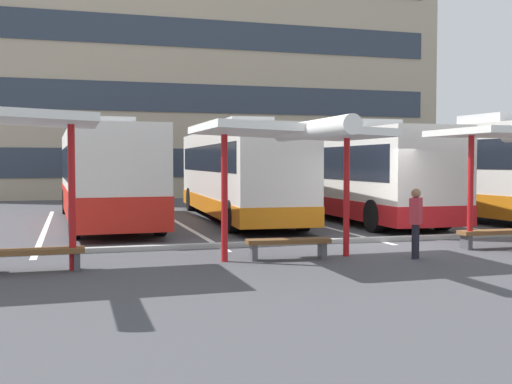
{
  "coord_description": "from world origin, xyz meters",
  "views": [
    {
      "loc": [
        -7.95,
        -14.56,
        2.13
      ],
      "look_at": [
        -2.92,
        2.67,
        1.28
      ],
      "focal_mm": 44.28,
      "sensor_mm": 36.0,
      "label": 1
    }
  ],
  "objects_px": {
    "coach_bus_1": "(237,173)",
    "coach_bus_3": "(466,172)",
    "waiting_shelter_1": "(292,134)",
    "bench_3": "(496,234)",
    "coach_bus_2": "(350,174)",
    "bench_2": "(288,244)",
    "bench_1": "(33,254)",
    "waiting_passenger_2": "(416,219)",
    "coach_bus_0": "(104,177)"
  },
  "relations": [
    {
      "from": "coach_bus_0",
      "to": "waiting_shelter_1",
      "type": "relative_size",
      "value": 2.46
    },
    {
      "from": "coach_bus_2",
      "to": "coach_bus_3",
      "type": "distance_m",
      "value": 4.42
    },
    {
      "from": "bench_3",
      "to": "waiting_passenger_2",
      "type": "bearing_deg",
      "value": -161.27
    },
    {
      "from": "coach_bus_3",
      "to": "waiting_passenger_2",
      "type": "height_order",
      "value": "coach_bus_3"
    },
    {
      "from": "coach_bus_0",
      "to": "coach_bus_1",
      "type": "distance_m",
      "value": 4.82
    },
    {
      "from": "coach_bus_1",
      "to": "bench_3",
      "type": "relative_size",
      "value": 6.26
    },
    {
      "from": "waiting_shelter_1",
      "to": "bench_2",
      "type": "xyz_separation_m",
      "value": [
        0.0,
        0.2,
        -2.39
      ]
    },
    {
      "from": "bench_3",
      "to": "coach_bus_3",
      "type": "bearing_deg",
      "value": 60.22
    },
    {
      "from": "bench_2",
      "to": "coach_bus_0",
      "type": "bearing_deg",
      "value": 109.73
    },
    {
      "from": "coach_bus_3",
      "to": "bench_3",
      "type": "height_order",
      "value": "coach_bus_3"
    },
    {
      "from": "coach_bus_0",
      "to": "coach_bus_1",
      "type": "height_order",
      "value": "coach_bus_1"
    },
    {
      "from": "coach_bus_1",
      "to": "coach_bus_2",
      "type": "xyz_separation_m",
      "value": [
        4.07,
        -1.09,
        -0.05
      ]
    },
    {
      "from": "coach_bus_3",
      "to": "bench_3",
      "type": "distance_m",
      "value": 8.56
    },
    {
      "from": "bench_2",
      "to": "bench_1",
      "type": "bearing_deg",
      "value": -178.73
    },
    {
      "from": "coach_bus_2",
      "to": "waiting_shelter_1",
      "type": "distance_m",
      "value": 10.44
    },
    {
      "from": "coach_bus_0",
      "to": "coach_bus_2",
      "type": "bearing_deg",
      "value": -6.24
    },
    {
      "from": "bench_1",
      "to": "bench_3",
      "type": "bearing_deg",
      "value": 2.07
    },
    {
      "from": "bench_2",
      "to": "bench_3",
      "type": "relative_size",
      "value": 0.95
    },
    {
      "from": "coach_bus_2",
      "to": "bench_3",
      "type": "distance_m",
      "value": 8.48
    },
    {
      "from": "coach_bus_1",
      "to": "coach_bus_2",
      "type": "height_order",
      "value": "coach_bus_1"
    },
    {
      "from": "bench_2",
      "to": "coach_bus_1",
      "type": "bearing_deg",
      "value": 82.03
    },
    {
      "from": "bench_3",
      "to": "waiting_passenger_2",
      "type": "distance_m",
      "value": 3.0
    },
    {
      "from": "bench_1",
      "to": "coach_bus_2",
      "type": "bearing_deg",
      "value": 39.3
    },
    {
      "from": "coach_bus_0",
      "to": "bench_1",
      "type": "relative_size",
      "value": 6.3
    },
    {
      "from": "waiting_shelter_1",
      "to": "bench_2",
      "type": "relative_size",
      "value": 2.63
    },
    {
      "from": "coach_bus_1",
      "to": "bench_1",
      "type": "bearing_deg",
      "value": -123.96
    },
    {
      "from": "coach_bus_2",
      "to": "waiting_passenger_2",
      "type": "distance_m",
      "value": 9.74
    },
    {
      "from": "coach_bus_1",
      "to": "waiting_passenger_2",
      "type": "xyz_separation_m",
      "value": [
        1.37,
        -10.41,
        -0.83
      ]
    },
    {
      "from": "bench_1",
      "to": "coach_bus_1",
      "type": "bearing_deg",
      "value": 56.04
    },
    {
      "from": "waiting_shelter_1",
      "to": "bench_3",
      "type": "height_order",
      "value": "waiting_shelter_1"
    },
    {
      "from": "bench_3",
      "to": "bench_1",
      "type": "bearing_deg",
      "value": -177.93
    },
    {
      "from": "coach_bus_2",
      "to": "coach_bus_0",
      "type": "bearing_deg",
      "value": 173.76
    },
    {
      "from": "coach_bus_2",
      "to": "bench_1",
      "type": "bearing_deg",
      "value": -140.7
    },
    {
      "from": "coach_bus_3",
      "to": "coach_bus_0",
      "type": "bearing_deg",
      "value": 171.28
    },
    {
      "from": "coach_bus_0",
      "to": "bench_3",
      "type": "xyz_separation_m",
      "value": [
        8.99,
        -9.35,
        -1.27
      ]
    },
    {
      "from": "bench_1",
      "to": "bench_3",
      "type": "height_order",
      "value": "same"
    },
    {
      "from": "coach_bus_1",
      "to": "waiting_shelter_1",
      "type": "height_order",
      "value": "coach_bus_1"
    },
    {
      "from": "bench_2",
      "to": "bench_3",
      "type": "xyz_separation_m",
      "value": [
        5.54,
        0.27,
        0.0
      ]
    },
    {
      "from": "coach_bus_0",
      "to": "bench_1",
      "type": "xyz_separation_m",
      "value": [
        -1.82,
        -9.74,
        -1.27
      ]
    },
    {
      "from": "coach_bus_0",
      "to": "bench_2",
      "type": "distance_m",
      "value": 10.3
    },
    {
      "from": "waiting_passenger_2",
      "to": "bench_3",
      "type": "bearing_deg",
      "value": 18.73
    },
    {
      "from": "waiting_passenger_2",
      "to": "bench_2",
      "type": "bearing_deg",
      "value": 166.16
    },
    {
      "from": "coach_bus_0",
      "to": "coach_bus_1",
      "type": "xyz_separation_m",
      "value": [
        4.81,
        0.12,
        0.1
      ]
    },
    {
      "from": "coach_bus_1",
      "to": "coach_bus_3",
      "type": "height_order",
      "value": "coach_bus_3"
    },
    {
      "from": "coach_bus_3",
      "to": "bench_2",
      "type": "height_order",
      "value": "coach_bus_3"
    },
    {
      "from": "coach_bus_1",
      "to": "waiting_passenger_2",
      "type": "relative_size",
      "value": 7.96
    },
    {
      "from": "coach_bus_3",
      "to": "coach_bus_2",
      "type": "bearing_deg",
      "value": 166.28
    },
    {
      "from": "coach_bus_2",
      "to": "coach_bus_3",
      "type": "bearing_deg",
      "value": -13.72
    },
    {
      "from": "waiting_shelter_1",
      "to": "waiting_passenger_2",
      "type": "height_order",
      "value": "waiting_shelter_1"
    },
    {
      "from": "coach_bus_3",
      "to": "waiting_shelter_1",
      "type": "distance_m",
      "value": 12.5
    }
  ]
}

